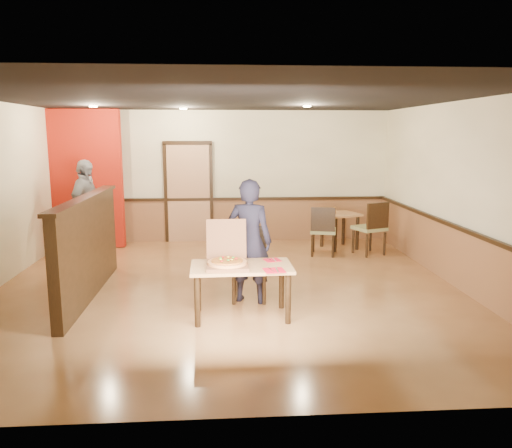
{
  "coord_description": "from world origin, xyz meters",
  "views": [
    {
      "loc": [
        -0.09,
        -7.26,
        2.31
      ],
      "look_at": [
        0.41,
        0.0,
        0.99
      ],
      "focal_mm": 35.0,
      "sensor_mm": 36.0,
      "label": 1
    }
  ],
  "objects_px": {
    "side_chair_right": "(372,226)",
    "diner": "(249,241)",
    "condiment": "(335,210)",
    "main_table": "(241,274)",
    "side_table": "(340,222)",
    "passerby": "(86,208)",
    "pizza_box": "(227,260)",
    "side_chair_left": "(323,229)",
    "diner_chair": "(249,260)"
  },
  "relations": [
    {
      "from": "side_chair_right",
      "to": "diner",
      "type": "distance_m",
      "value": 3.58
    },
    {
      "from": "condiment",
      "to": "main_table",
      "type": "bearing_deg",
      "value": -118.46
    },
    {
      "from": "condiment",
      "to": "side_chair_right",
      "type": "bearing_deg",
      "value": -46.13
    },
    {
      "from": "side_table",
      "to": "passerby",
      "type": "height_order",
      "value": "passerby"
    },
    {
      "from": "main_table",
      "to": "pizza_box",
      "type": "xyz_separation_m",
      "value": [
        -0.18,
        0.0,
        0.18
      ]
    },
    {
      "from": "side_chair_right",
      "to": "condiment",
      "type": "xyz_separation_m",
      "value": [
        -0.59,
        0.62,
        0.22
      ]
    },
    {
      "from": "side_chair_left",
      "to": "condiment",
      "type": "distance_m",
      "value": 0.76
    },
    {
      "from": "side_chair_left",
      "to": "pizza_box",
      "type": "xyz_separation_m",
      "value": [
        -1.86,
        -3.15,
        0.23
      ]
    },
    {
      "from": "main_table",
      "to": "side_chair_right",
      "type": "relative_size",
      "value": 1.24
    },
    {
      "from": "main_table",
      "to": "diner_chair",
      "type": "relative_size",
      "value": 1.26
    },
    {
      "from": "main_table",
      "to": "diner_chair",
      "type": "xyz_separation_m",
      "value": [
        0.14,
        0.75,
        -0.02
      ]
    },
    {
      "from": "side_chair_left",
      "to": "side_table",
      "type": "distance_m",
      "value": 0.78
    },
    {
      "from": "diner_chair",
      "to": "side_chair_left",
      "type": "height_order",
      "value": "diner_chair"
    },
    {
      "from": "main_table",
      "to": "passerby",
      "type": "relative_size",
      "value": 0.7
    },
    {
      "from": "side_chair_right",
      "to": "side_table",
      "type": "relative_size",
      "value": 1.21
    },
    {
      "from": "diner_chair",
      "to": "diner",
      "type": "xyz_separation_m",
      "value": [
        -0.0,
        -0.16,
        0.3
      ]
    },
    {
      "from": "side_chair_left",
      "to": "side_chair_right",
      "type": "relative_size",
      "value": 0.92
    },
    {
      "from": "side_table",
      "to": "diner_chair",
      "type": "bearing_deg",
      "value": -123.7
    },
    {
      "from": "diner",
      "to": "passerby",
      "type": "bearing_deg",
      "value": -25.65
    },
    {
      "from": "side_chair_right",
      "to": "side_table",
      "type": "height_order",
      "value": "side_chair_right"
    },
    {
      "from": "side_table",
      "to": "pizza_box",
      "type": "bearing_deg",
      "value": -121.76
    },
    {
      "from": "side_table",
      "to": "diner",
      "type": "relative_size",
      "value": 0.5
    },
    {
      "from": "main_table",
      "to": "side_chair_right",
      "type": "height_order",
      "value": "side_chair_right"
    },
    {
      "from": "side_chair_left",
      "to": "condiment",
      "type": "relative_size",
      "value": 7.17
    },
    {
      "from": "pizza_box",
      "to": "passerby",
      "type": "bearing_deg",
      "value": 126.36
    },
    {
      "from": "side_chair_right",
      "to": "diner",
      "type": "bearing_deg",
      "value": 23.62
    },
    {
      "from": "diner",
      "to": "pizza_box",
      "type": "xyz_separation_m",
      "value": [
        -0.31,
        -0.59,
        -0.11
      ]
    },
    {
      "from": "passerby",
      "to": "pizza_box",
      "type": "relative_size",
      "value": 2.99
    },
    {
      "from": "pizza_box",
      "to": "condiment",
      "type": "height_order",
      "value": "pizza_box"
    },
    {
      "from": "side_chair_right",
      "to": "pizza_box",
      "type": "bearing_deg",
      "value": 26.16
    },
    {
      "from": "condiment",
      "to": "diner_chair",
      "type": "bearing_deg",
      "value": -122.24
    },
    {
      "from": "side_table",
      "to": "diner",
      "type": "height_order",
      "value": "diner"
    },
    {
      "from": "diner_chair",
      "to": "condiment",
      "type": "distance_m",
      "value": 3.57
    },
    {
      "from": "condiment",
      "to": "pizza_box",
      "type": "bearing_deg",
      "value": -120.54
    },
    {
      "from": "side_table",
      "to": "diner",
      "type": "bearing_deg",
      "value": -122.42
    },
    {
      "from": "side_table",
      "to": "diner",
      "type": "distance_m",
      "value": 3.77
    },
    {
      "from": "diner_chair",
      "to": "side_chair_right",
      "type": "distance_m",
      "value": 3.46
    },
    {
      "from": "diner_chair",
      "to": "condiment",
      "type": "height_order",
      "value": "diner_chair"
    },
    {
      "from": "side_chair_left",
      "to": "passerby",
      "type": "bearing_deg",
      "value": 10.0
    },
    {
      "from": "passerby",
      "to": "condiment",
      "type": "xyz_separation_m",
      "value": [
        4.84,
        0.32,
        -0.13
      ]
    },
    {
      "from": "side_table",
      "to": "passerby",
      "type": "bearing_deg",
      "value": -176.25
    },
    {
      "from": "side_chair_right",
      "to": "passerby",
      "type": "xyz_separation_m",
      "value": [
        -5.43,
        0.3,
        0.35
      ]
    },
    {
      "from": "diner",
      "to": "side_table",
      "type": "bearing_deg",
      "value": -103.9
    },
    {
      "from": "passerby",
      "to": "main_table",
      "type": "bearing_deg",
      "value": -129.83
    },
    {
      "from": "side_chair_left",
      "to": "pizza_box",
      "type": "relative_size",
      "value": 1.56
    },
    {
      "from": "main_table",
      "to": "condiment",
      "type": "distance_m",
      "value": 4.28
    },
    {
      "from": "side_table",
      "to": "condiment",
      "type": "bearing_deg",
      "value": -177.03
    },
    {
      "from": "diner_chair",
      "to": "main_table",
      "type": "bearing_deg",
      "value": -96.66
    },
    {
      "from": "main_table",
      "to": "pizza_box",
      "type": "bearing_deg",
      "value": 178.09
    },
    {
      "from": "main_table",
      "to": "passerby",
      "type": "xyz_separation_m",
      "value": [
        -2.8,
        3.44,
        0.35
      ]
    }
  ]
}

